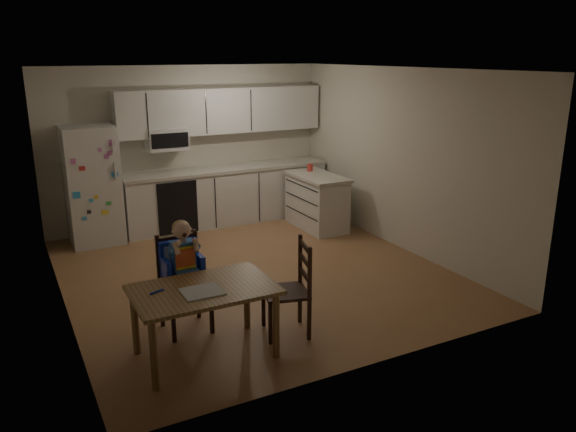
% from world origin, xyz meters
% --- Properties ---
extents(room, '(4.52, 5.01, 2.51)m').
position_xyz_m(room, '(0.00, 0.48, 1.25)').
color(room, '#956440').
rests_on(room, ground).
extents(refrigerator, '(0.72, 0.70, 1.70)m').
position_xyz_m(refrigerator, '(-1.55, 2.15, 0.85)').
color(refrigerator, silver).
rests_on(refrigerator, ground).
extents(kitchen_run, '(3.37, 0.62, 2.15)m').
position_xyz_m(kitchen_run, '(0.50, 2.24, 0.88)').
color(kitchen_run, silver).
rests_on(kitchen_run, ground).
extents(kitchen_island, '(0.61, 1.16, 0.85)m').
position_xyz_m(kitchen_island, '(1.66, 1.26, 0.43)').
color(kitchen_island, silver).
rests_on(kitchen_island, ground).
extents(red_cup, '(0.09, 0.09, 0.11)m').
position_xyz_m(red_cup, '(1.72, 1.58, 0.91)').
color(red_cup, red).
rests_on(red_cup, kitchen_island).
extents(dining_table, '(1.26, 0.81, 0.67)m').
position_xyz_m(dining_table, '(-1.23, -1.67, 0.58)').
color(dining_table, brown).
rests_on(dining_table, ground).
extents(napkin, '(0.34, 0.30, 0.01)m').
position_xyz_m(napkin, '(-1.27, -1.76, 0.68)').
color(napkin, silver).
rests_on(napkin, dining_table).
extents(toddler_spoon, '(0.12, 0.06, 0.02)m').
position_xyz_m(toddler_spoon, '(-1.63, -1.58, 0.68)').
color(toddler_spoon, '#152EB7').
rests_on(toddler_spoon, dining_table).
extents(chair_booster, '(0.44, 0.44, 1.14)m').
position_xyz_m(chair_booster, '(-1.23, -1.05, 0.69)').
color(chair_booster, black).
rests_on(chair_booster, ground).
extents(chair_side, '(0.52, 0.52, 0.95)m').
position_xyz_m(chair_side, '(-0.29, -1.64, 0.54)').
color(chair_side, black).
rests_on(chair_side, ground).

